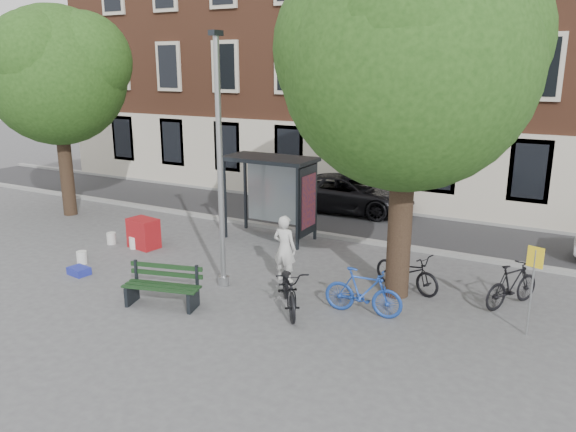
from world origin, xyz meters
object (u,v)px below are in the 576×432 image
(painter, at_px, (285,249))
(notice_sign, at_px, (534,272))
(bench, at_px, (163,288))
(car_dark, at_px, (348,193))
(bike_a, at_px, (407,271))
(bike_b, at_px, (363,292))
(bike_c, at_px, (289,288))
(lamppost, at_px, (220,176))
(bike_d, at_px, (512,285))
(red_stand, at_px, (144,233))
(bus_shelter, at_px, (282,180))

(painter, distance_m, notice_sign, 5.83)
(bench, bearing_deg, car_dark, 73.30)
(car_dark, bearing_deg, bike_a, -150.68)
(bike_b, bearing_deg, car_dark, 20.48)
(bike_c, bearing_deg, bench, 168.06)
(lamppost, xyz_separation_m, painter, (1.20, 1.00, -1.92))
(notice_sign, bearing_deg, bench, -143.78)
(bike_b, distance_m, bike_d, 3.48)
(bike_b, bearing_deg, red_stand, 76.09)
(bench, height_order, bike_c, bike_c)
(bike_a, bearing_deg, bench, 147.72)
(bike_d, xyz_separation_m, red_stand, (-10.37, -0.78, -0.07))
(painter, bearing_deg, bike_b, 161.52)
(red_stand, distance_m, notice_sign, 10.92)
(painter, height_order, notice_sign, notice_sign)
(bench, xyz_separation_m, bike_b, (4.20, 1.74, 0.11))
(lamppost, relative_size, painter, 3.52)
(bike_d, height_order, car_dark, car_dark)
(bus_shelter, distance_m, car_dark, 4.49)
(bike_c, distance_m, bike_d, 5.08)
(bench, distance_m, car_dark, 10.07)
(lamppost, xyz_separation_m, bike_a, (4.11, 1.93, -2.30))
(bike_b, height_order, car_dark, car_dark)
(bike_d, bearing_deg, bus_shelter, 14.50)
(notice_sign, bearing_deg, bus_shelter, 174.61)
(bench, height_order, red_stand, bench)
(bench, bearing_deg, lamppost, 58.05)
(bench, bearing_deg, red_stand, 123.38)
(lamppost, distance_m, notice_sign, 7.19)
(bike_a, relative_size, bike_c, 0.91)
(painter, height_order, bike_b, painter)
(bus_shelter, xyz_separation_m, bike_a, (4.71, -2.17, -1.43))
(bench, bearing_deg, painter, 42.48)
(lamppost, relative_size, red_stand, 6.79)
(lamppost, bearing_deg, car_dark, 91.15)
(bike_b, bearing_deg, bench, 108.08)
(bench, bearing_deg, bike_a, 23.16)
(painter, xyz_separation_m, red_stand, (-5.07, 0.34, -0.42))
(bench, height_order, bike_b, bike_b)
(lamppost, height_order, bike_a, lamppost)
(bus_shelter, xyz_separation_m, bike_c, (2.76, -4.61, -1.39))
(bike_a, distance_m, bike_b, 1.90)
(bus_shelter, distance_m, bench, 5.96)
(bench, xyz_separation_m, bike_d, (7.02, 3.79, 0.10))
(lamppost, xyz_separation_m, bike_b, (3.69, 0.08, -2.25))
(bike_c, bearing_deg, notice_sign, -20.68)
(bench, xyz_separation_m, bike_a, (4.62, 3.60, 0.06))
(lamppost, relative_size, bench, 3.27)
(bike_a, xyz_separation_m, bike_d, (2.39, 0.19, 0.03))
(bench, relative_size, bike_a, 1.01)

